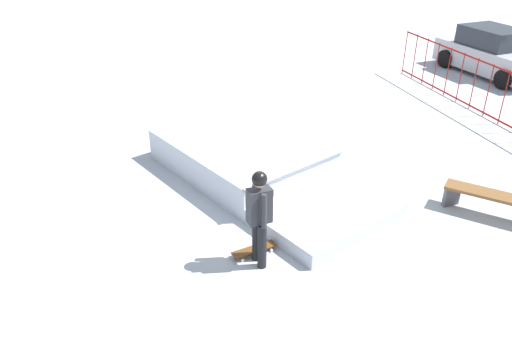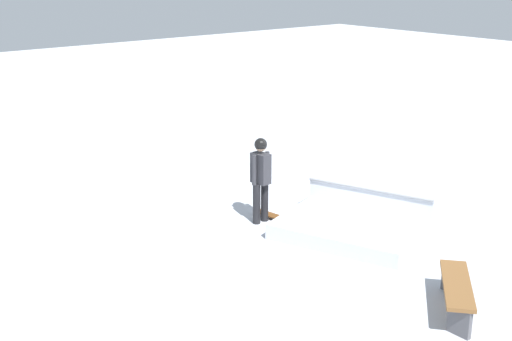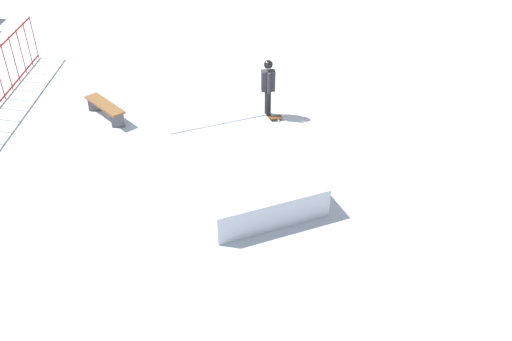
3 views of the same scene
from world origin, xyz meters
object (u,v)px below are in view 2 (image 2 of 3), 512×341
Objects in this scene: skateboard at (271,215)px; skate_ramp at (392,189)px; skater at (261,174)px; park_bench at (457,290)px.

skate_ramp is at bearing -118.26° from skateboard.
skater is 2.10× the size of skateboard.
skate_ramp is 4.74m from park_bench.
park_bench is at bearing 32.01° from skate_ramp.
skateboard is 4.65m from park_bench.
skate_ramp is 2.78m from skateboard.
skate_ramp is at bearing -128.62° from park_bench.
skateboard is (2.61, -0.92, -0.24)m from skate_ramp.
skater is 4.68m from park_bench.
park_bench is (0.08, 4.63, -0.65)m from skater.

